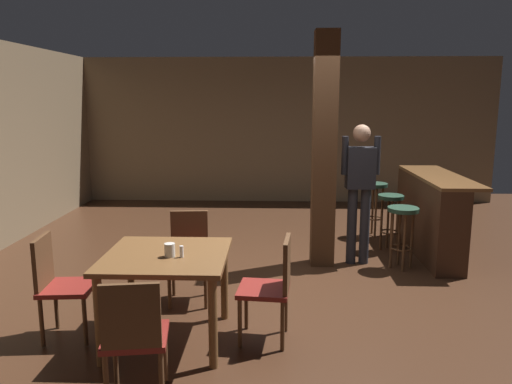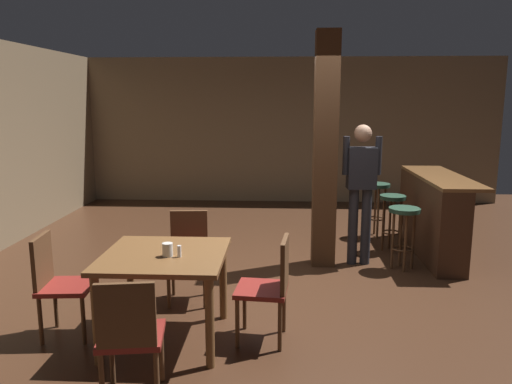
{
  "view_description": "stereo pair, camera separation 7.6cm",
  "coord_description": "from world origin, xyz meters",
  "px_view_note": "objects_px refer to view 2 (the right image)",
  "views": [
    {
      "loc": [
        -0.26,
        -5.32,
        2.03
      ],
      "look_at": [
        -0.45,
        -0.12,
        1.05
      ],
      "focal_mm": 35.0,
      "sensor_mm": 36.0,
      "label": 1
    },
    {
      "loc": [
        -0.18,
        -5.31,
        2.03
      ],
      "look_at": [
        -0.45,
        -0.12,
        1.05
      ],
      "focal_mm": 35.0,
      "sensor_mm": 36.0,
      "label": 2
    }
  ],
  "objects_px": {
    "dining_table": "(165,267)",
    "napkin_cup": "(168,250)",
    "chair_east": "(271,284)",
    "bar_stool_mid": "(392,210)",
    "chair_south": "(130,333)",
    "salt_shaker": "(179,251)",
    "bar_counter": "(431,214)",
    "chair_west": "(58,280)",
    "standing_person": "(361,184)",
    "bar_stool_near": "(404,223)",
    "bar_stool_far": "(377,197)",
    "chair_north": "(189,251)"
  },
  "relations": [
    {
      "from": "dining_table",
      "to": "napkin_cup",
      "type": "relative_size",
      "value": 9.12
    },
    {
      "from": "chair_east",
      "to": "bar_stool_mid",
      "type": "bearing_deg",
      "value": 59.11
    },
    {
      "from": "dining_table",
      "to": "chair_south",
      "type": "relative_size",
      "value": 1.13
    },
    {
      "from": "salt_shaker",
      "to": "bar_counter",
      "type": "height_order",
      "value": "bar_counter"
    },
    {
      "from": "chair_south",
      "to": "chair_west",
      "type": "height_order",
      "value": "same"
    },
    {
      "from": "chair_east",
      "to": "standing_person",
      "type": "relative_size",
      "value": 0.52
    },
    {
      "from": "bar_stool_near",
      "to": "bar_stool_mid",
      "type": "bearing_deg",
      "value": 88.4
    },
    {
      "from": "dining_table",
      "to": "salt_shaker",
      "type": "xyz_separation_m",
      "value": [
        0.15,
        -0.09,
        0.17
      ]
    },
    {
      "from": "dining_table",
      "to": "chair_east",
      "type": "height_order",
      "value": "chair_east"
    },
    {
      "from": "chair_east",
      "to": "bar_stool_far",
      "type": "distance_m",
      "value": 3.65
    },
    {
      "from": "chair_east",
      "to": "bar_counter",
      "type": "distance_m",
      "value": 3.23
    },
    {
      "from": "bar_counter",
      "to": "bar_stool_far",
      "type": "distance_m",
      "value": 1.0
    },
    {
      "from": "chair_east",
      "to": "napkin_cup",
      "type": "bearing_deg",
      "value": -173.12
    },
    {
      "from": "chair_south",
      "to": "bar_stool_mid",
      "type": "bearing_deg",
      "value": 55.21
    },
    {
      "from": "chair_south",
      "to": "standing_person",
      "type": "bearing_deg",
      "value": 56.95
    },
    {
      "from": "chair_south",
      "to": "chair_west",
      "type": "xyz_separation_m",
      "value": [
        -0.9,
        0.92,
        0.0
      ]
    },
    {
      "from": "salt_shaker",
      "to": "bar_stool_far",
      "type": "xyz_separation_m",
      "value": [
        2.23,
        3.44,
        -0.21
      ]
    },
    {
      "from": "chair_south",
      "to": "bar_stool_near",
      "type": "height_order",
      "value": "chair_south"
    },
    {
      "from": "chair_north",
      "to": "chair_south",
      "type": "height_order",
      "value": "same"
    },
    {
      "from": "chair_west",
      "to": "standing_person",
      "type": "distance_m",
      "value": 3.56
    },
    {
      "from": "chair_west",
      "to": "chair_south",
      "type": "bearing_deg",
      "value": -45.62
    },
    {
      "from": "salt_shaker",
      "to": "napkin_cup",
      "type": "bearing_deg",
      "value": 172.7
    },
    {
      "from": "chair_north",
      "to": "bar_stool_far",
      "type": "xyz_separation_m",
      "value": [
        2.34,
        2.48,
        0.09
      ]
    },
    {
      "from": "dining_table",
      "to": "chair_west",
      "type": "distance_m",
      "value": 0.94
    },
    {
      "from": "bar_counter",
      "to": "dining_table",
      "type": "bearing_deg",
      "value": -139.2
    },
    {
      "from": "chair_north",
      "to": "napkin_cup",
      "type": "height_order",
      "value": "chair_north"
    },
    {
      "from": "dining_table",
      "to": "bar_stool_near",
      "type": "relative_size",
      "value": 1.34
    },
    {
      "from": "dining_table",
      "to": "bar_counter",
      "type": "bearing_deg",
      "value": 40.8
    },
    {
      "from": "salt_shaker",
      "to": "bar_stool_far",
      "type": "relative_size",
      "value": 0.12
    },
    {
      "from": "chair_west",
      "to": "napkin_cup",
      "type": "xyz_separation_m",
      "value": [
        0.97,
        -0.08,
        0.31
      ]
    },
    {
      "from": "bar_counter",
      "to": "bar_stool_mid",
      "type": "height_order",
      "value": "bar_counter"
    },
    {
      "from": "dining_table",
      "to": "bar_stool_mid",
      "type": "xyz_separation_m",
      "value": [
        2.44,
        2.63,
        -0.08
      ]
    },
    {
      "from": "bar_counter",
      "to": "standing_person",
      "type": "bearing_deg",
      "value": -156.01
    },
    {
      "from": "standing_person",
      "to": "bar_stool_mid",
      "type": "height_order",
      "value": "standing_person"
    },
    {
      "from": "bar_stool_far",
      "to": "chair_east",
      "type": "bearing_deg",
      "value": -114.16
    },
    {
      "from": "chair_north",
      "to": "bar_counter",
      "type": "distance_m",
      "value": 3.33
    },
    {
      "from": "chair_north",
      "to": "chair_west",
      "type": "distance_m",
      "value": 1.3
    },
    {
      "from": "chair_west",
      "to": "bar_stool_far",
      "type": "bearing_deg",
      "value": 45.4
    },
    {
      "from": "chair_east",
      "to": "chair_west",
      "type": "xyz_separation_m",
      "value": [
        -1.81,
        -0.02,
        0.0
      ]
    },
    {
      "from": "chair_north",
      "to": "chair_west",
      "type": "xyz_separation_m",
      "value": [
        -0.96,
        -0.87,
        0.0
      ]
    },
    {
      "from": "chair_west",
      "to": "standing_person",
      "type": "relative_size",
      "value": 0.52
    },
    {
      "from": "chair_west",
      "to": "bar_stool_mid",
      "type": "height_order",
      "value": "chair_west"
    },
    {
      "from": "chair_west",
      "to": "bar_counter",
      "type": "height_order",
      "value": "bar_counter"
    },
    {
      "from": "napkin_cup",
      "to": "chair_west",
      "type": "bearing_deg",
      "value": 175.19
    },
    {
      "from": "bar_stool_far",
      "to": "napkin_cup",
      "type": "bearing_deg",
      "value": -124.17
    },
    {
      "from": "chair_east",
      "to": "chair_south",
      "type": "bearing_deg",
      "value": -133.89
    },
    {
      "from": "napkin_cup",
      "to": "standing_person",
      "type": "xyz_separation_m",
      "value": [
        1.88,
        2.16,
        0.18
      ]
    },
    {
      "from": "chair_east",
      "to": "chair_west",
      "type": "height_order",
      "value": "same"
    },
    {
      "from": "chair_west",
      "to": "salt_shaker",
      "type": "relative_size",
      "value": 9.34
    },
    {
      "from": "chair_east",
      "to": "bar_counter",
      "type": "height_order",
      "value": "bar_counter"
    }
  ]
}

